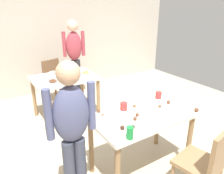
% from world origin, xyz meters
% --- Properties ---
extents(ground_plane, '(6.40, 6.40, 0.00)m').
position_xyz_m(ground_plane, '(0.00, 0.00, 0.00)').
color(ground_plane, tan).
extents(wall_back, '(6.40, 0.10, 2.60)m').
position_xyz_m(wall_back, '(0.00, 3.20, 1.30)').
color(wall_back, '#BCB2A3').
rests_on(wall_back, ground_plane).
extents(dining_table_near, '(1.17, 0.67, 0.75)m').
position_xyz_m(dining_table_near, '(-0.02, -0.01, 0.64)').
color(dining_table_near, silver).
rests_on(dining_table_near, ground_plane).
extents(dining_table_far, '(1.06, 0.78, 0.75)m').
position_xyz_m(dining_table_far, '(-0.26, 1.75, 0.64)').
color(dining_table_far, white).
rests_on(dining_table_far, ground_plane).
extents(chair_near_table, '(0.46, 0.46, 0.87)m').
position_xyz_m(chair_near_table, '(0.20, -0.72, 0.50)').
color(chair_near_table, olive).
rests_on(chair_near_table, ground_plane).
extents(chair_far_table, '(0.50, 0.50, 0.87)m').
position_xyz_m(chair_far_table, '(-0.20, 2.49, 0.50)').
color(chair_far_table, brown).
rests_on(chair_far_table, ground_plane).
extents(person_girl_near, '(0.45, 0.23, 1.50)m').
position_xyz_m(person_girl_near, '(-0.88, -0.07, 0.90)').
color(person_girl_near, '#383D4C').
rests_on(person_girl_near, ground_plane).
extents(person_adult_far, '(0.45, 0.28, 1.63)m').
position_xyz_m(person_adult_far, '(0.24, 2.46, 0.99)').
color(person_adult_far, '#28282D').
rests_on(person_adult_far, ground_plane).
extents(mixing_bowl, '(0.22, 0.22, 0.07)m').
position_xyz_m(mixing_bowl, '(-0.41, -0.00, 0.79)').
color(mixing_bowl, white).
rests_on(mixing_bowl, dining_table_near).
extents(soda_can, '(0.07, 0.07, 0.12)m').
position_xyz_m(soda_can, '(-0.43, -0.31, 0.81)').
color(soda_can, '#198438').
rests_on(soda_can, dining_table_near).
extents(fork_near, '(0.17, 0.02, 0.01)m').
position_xyz_m(fork_near, '(0.08, 0.07, 0.75)').
color(fork_near, silver).
rests_on(fork_near, dining_table_near).
extents(cup_near_0, '(0.08, 0.08, 0.09)m').
position_xyz_m(cup_near_0, '(0.44, 0.22, 0.80)').
color(cup_near_0, red).
rests_on(cup_near_0, dining_table_near).
extents(cup_near_1, '(0.08, 0.08, 0.09)m').
position_xyz_m(cup_near_1, '(-0.14, 0.19, 0.80)').
color(cup_near_1, red).
rests_on(cup_near_1, dining_table_near).
extents(cake_ball_0, '(0.04, 0.04, 0.04)m').
position_xyz_m(cake_ball_0, '(0.01, 0.18, 0.77)').
color(cake_ball_0, brown).
rests_on(cake_ball_0, dining_table_near).
extents(cake_ball_1, '(0.04, 0.04, 0.04)m').
position_xyz_m(cake_ball_1, '(-0.43, 0.17, 0.77)').
color(cake_ball_1, brown).
rests_on(cake_ball_1, dining_table_near).
extents(cake_ball_2, '(0.04, 0.04, 0.04)m').
position_xyz_m(cake_ball_2, '(-0.41, 0.30, 0.77)').
color(cake_ball_2, brown).
rests_on(cake_ball_2, dining_table_near).
extents(cake_ball_3, '(0.05, 0.05, 0.05)m').
position_xyz_m(cake_ball_3, '(0.43, 0.03, 0.77)').
color(cake_ball_3, brown).
rests_on(cake_ball_3, dining_table_near).
extents(cake_ball_4, '(0.04, 0.04, 0.04)m').
position_xyz_m(cake_ball_4, '(-0.18, -0.07, 0.77)').
color(cake_ball_4, brown).
rests_on(cake_ball_4, dining_table_near).
extents(cake_ball_5, '(0.05, 0.05, 0.05)m').
position_xyz_m(cake_ball_5, '(-0.40, -0.15, 0.77)').
color(cake_ball_5, '#3D2319').
rests_on(cake_ball_5, dining_table_near).
extents(cake_ball_6, '(0.05, 0.05, 0.05)m').
position_xyz_m(cake_ball_6, '(0.54, -0.30, 0.77)').
color(cake_ball_6, brown).
rests_on(cake_ball_6, dining_table_near).
extents(cake_ball_7, '(0.04, 0.04, 0.04)m').
position_xyz_m(cake_ball_7, '(0.26, 0.01, 0.77)').
color(cake_ball_7, brown).
rests_on(cake_ball_7, dining_table_near).
extents(cake_ball_8, '(0.04, 0.04, 0.04)m').
position_xyz_m(cake_ball_8, '(-0.30, -0.19, 0.77)').
color(cake_ball_8, '#3D2319').
rests_on(cake_ball_8, dining_table_near).
extents(cake_ball_9, '(0.04, 0.04, 0.04)m').
position_xyz_m(cake_ball_9, '(-0.10, -0.01, 0.77)').
color(cake_ball_9, brown).
rests_on(cake_ball_9, dining_table_near).
extents(pitcher_far, '(0.13, 0.13, 0.24)m').
position_xyz_m(pitcher_far, '(-0.16, 1.58, 0.87)').
color(pitcher_far, white).
rests_on(pitcher_far, dining_table_far).
extents(cup_far_0, '(0.09, 0.09, 0.10)m').
position_xyz_m(cup_far_0, '(-0.06, 1.81, 0.80)').
color(cup_far_0, red).
rests_on(cup_far_0, dining_table_far).
extents(cup_far_1, '(0.07, 0.07, 0.10)m').
position_xyz_m(cup_far_1, '(-0.74, 1.58, 0.80)').
color(cup_far_1, white).
rests_on(cup_far_1, dining_table_far).
extents(cup_far_2, '(0.08, 0.08, 0.12)m').
position_xyz_m(cup_far_2, '(-0.30, 1.49, 0.81)').
color(cup_far_2, green).
rests_on(cup_far_2, dining_table_far).
extents(cup_far_3, '(0.08, 0.08, 0.11)m').
position_xyz_m(cup_far_3, '(0.00, 1.95, 0.81)').
color(cup_far_3, yellow).
rests_on(cup_far_3, dining_table_far).
extents(donut_far_0, '(0.10, 0.10, 0.03)m').
position_xyz_m(donut_far_0, '(-0.56, 1.75, 0.76)').
color(donut_far_0, pink).
rests_on(donut_far_0, dining_table_far).
extents(donut_far_1, '(0.13, 0.13, 0.04)m').
position_xyz_m(donut_far_1, '(-0.37, 2.03, 0.77)').
color(donut_far_1, white).
rests_on(donut_far_1, dining_table_far).
extents(donut_far_2, '(0.13, 0.13, 0.04)m').
position_xyz_m(donut_far_2, '(-0.52, 1.59, 0.77)').
color(donut_far_2, brown).
rests_on(donut_far_2, dining_table_far).
extents(donut_far_3, '(0.14, 0.14, 0.04)m').
position_xyz_m(donut_far_3, '(-0.18, 1.44, 0.77)').
color(donut_far_3, white).
rests_on(donut_far_3, dining_table_far).
extents(donut_far_4, '(0.11, 0.11, 0.03)m').
position_xyz_m(donut_far_4, '(-0.31, 1.83, 0.77)').
color(donut_far_4, brown).
rests_on(donut_far_4, dining_table_far).
extents(donut_far_5, '(0.13, 0.13, 0.04)m').
position_xyz_m(donut_far_5, '(0.13, 1.72, 0.77)').
color(donut_far_5, gold).
rests_on(donut_far_5, dining_table_far).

